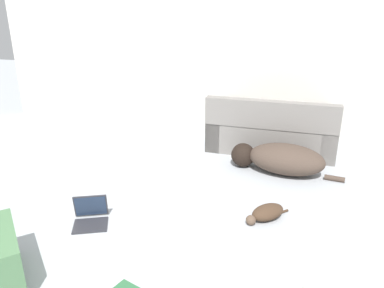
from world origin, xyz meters
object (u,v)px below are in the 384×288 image
couch (271,131)px  dog (280,159)px  laptop_open (91,214)px  cat (266,213)px

couch → dog: size_ratio=1.25×
laptop_open → couch: bearing=33.8°
dog → cat: size_ratio=3.33×
cat → laptop_open: size_ratio=1.01×
cat → laptop_open: (-1.59, -0.49, 0.01)m
couch → laptop_open: bearing=59.1°
couch → cat: 1.89m
dog → cat: dog is taller
dog → couch: bearing=-69.8°
couch → cat: size_ratio=4.16×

